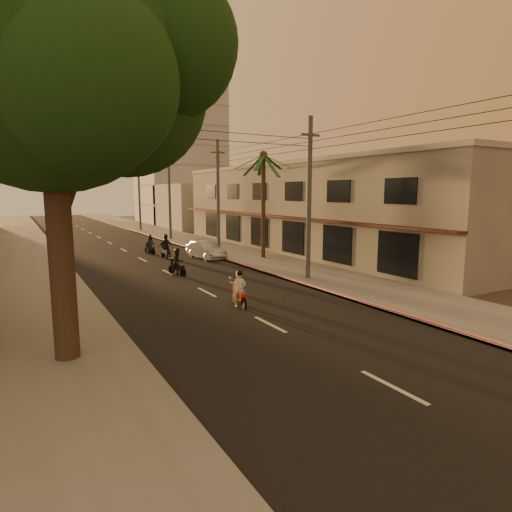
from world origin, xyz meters
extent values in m
plane|color=#383023|center=(0.00, 0.00, 0.00)|extent=(160.00, 160.00, 0.00)
cube|color=black|center=(0.00, 20.00, 0.01)|extent=(10.00, 140.00, 0.02)
cube|color=slate|center=(7.50, 20.00, 0.06)|extent=(5.00, 140.00, 0.12)
cube|color=slate|center=(-7.50, 20.00, 0.06)|extent=(5.00, 140.00, 0.12)
cube|color=red|center=(5.10, 15.00, 0.10)|extent=(0.20, 60.00, 0.20)
cube|color=gray|center=(14.00, 18.00, 3.50)|extent=(8.00, 34.00, 7.00)
cube|color=#9B978C|center=(14.00, 18.00, 7.15)|extent=(8.20, 34.20, 0.30)
cube|color=#361515|center=(9.70, 18.00, 3.10)|extent=(0.80, 34.00, 0.12)
cube|color=#B7B5B2|center=(16.00, 56.00, 14.00)|extent=(12.00, 12.00, 28.00)
cylinder|color=black|center=(-7.00, 2.00, 3.00)|extent=(0.70, 0.70, 6.00)
cylinder|color=black|center=(-6.20, 2.40, 6.00)|extent=(1.22, 2.17, 3.04)
cylinder|color=black|center=(-7.60, 1.70, 6.20)|extent=(1.31, 1.49, 2.73)
sphere|color=black|center=(-7.00, 2.00, 8.50)|extent=(7.20, 7.20, 7.20)
sphere|color=black|center=(-4.80, 3.00, 8.00)|extent=(5.20, 5.20, 5.20)
sphere|color=black|center=(-6.40, 0.20, 7.60)|extent=(4.60, 4.60, 4.60)
sphere|color=black|center=(-4.00, 1.50, 9.20)|extent=(4.40, 4.40, 4.40)
sphere|color=black|center=(-5.80, 4.40, 9.60)|extent=(4.40, 4.40, 4.40)
cylinder|color=black|center=(8.00, 16.00, 3.80)|extent=(0.32, 0.32, 7.60)
sphere|color=black|center=(8.00, 16.00, 7.60)|extent=(0.60, 0.60, 0.60)
cylinder|color=#38383A|center=(6.20, 8.00, 4.50)|extent=(0.26, 0.26, 9.00)
cube|color=#38383A|center=(6.20, 8.00, 8.00)|extent=(1.20, 0.12, 0.12)
cylinder|color=#38383A|center=(6.20, 20.00, 4.50)|extent=(0.26, 0.26, 9.00)
cube|color=#38383A|center=(6.20, 20.00, 8.00)|extent=(1.20, 0.12, 0.12)
cylinder|color=#38383A|center=(6.20, 32.00, 4.50)|extent=(0.26, 0.26, 9.00)
cube|color=#38383A|center=(6.20, 32.00, 8.00)|extent=(1.20, 0.12, 0.12)
cylinder|color=#38383A|center=(6.20, 44.00, 4.50)|extent=(0.26, 0.26, 9.00)
cube|color=#38383A|center=(6.20, 44.00, 8.00)|extent=(1.20, 0.12, 0.12)
cube|color=#9B978C|center=(14.00, 45.00, 3.00)|extent=(8.00, 14.00, 6.00)
cylinder|color=black|center=(0.29, 5.48, 0.26)|extent=(0.16, 0.52, 0.52)
cylinder|color=black|center=(0.13, 4.34, 0.26)|extent=(0.16, 0.52, 0.52)
cube|color=#A51E0C|center=(0.20, 4.84, 0.51)|extent=(0.40, 1.04, 0.28)
cube|color=#A51E0C|center=(0.27, 5.30, 0.64)|extent=(0.29, 0.13, 0.55)
cylinder|color=silver|center=(0.28, 5.41, 0.97)|extent=(0.51, 0.11, 0.04)
imported|color=silver|center=(0.20, 4.84, 0.77)|extent=(0.67, 0.53, 1.55)
sphere|color=black|center=(0.20, 4.84, 1.50)|extent=(0.28, 0.28, 0.28)
sphere|color=silver|center=(0.02, 5.43, 1.20)|extent=(0.11, 0.11, 0.11)
sphere|color=silver|center=(0.54, 5.35, 1.20)|extent=(0.11, 0.11, 0.11)
cylinder|color=black|center=(0.08, 13.61, 0.26)|extent=(0.23, 0.53, 0.53)
cylinder|color=black|center=(0.41, 12.48, 0.26)|extent=(0.23, 0.53, 0.53)
cube|color=black|center=(0.26, 12.98, 0.52)|extent=(0.53, 1.06, 0.28)
cube|color=black|center=(0.14, 13.43, 0.66)|extent=(0.30, 0.17, 0.56)
cylinder|color=silver|center=(0.11, 13.54, 0.99)|extent=(0.51, 0.18, 0.04)
imported|color=black|center=(0.26, 12.98, 0.79)|extent=(1.08, 1.00, 1.58)
sphere|color=black|center=(0.26, 12.98, 1.53)|extent=(0.28, 0.28, 0.28)
cylinder|color=black|center=(1.69, 20.34, 0.29)|extent=(0.11, 0.59, 0.58)
cylinder|color=black|center=(1.70, 19.04, 0.29)|extent=(0.11, 0.59, 0.58)
cube|color=black|center=(1.69, 19.61, 0.57)|extent=(0.30, 1.15, 0.31)
cube|color=black|center=(1.69, 20.13, 0.73)|extent=(0.31, 0.11, 0.63)
cylinder|color=silver|center=(1.69, 20.26, 1.10)|extent=(0.57, 0.05, 0.04)
imported|color=black|center=(1.69, 19.61, 0.88)|extent=(1.04, 0.45, 1.75)
sphere|color=black|center=(1.69, 19.61, 1.70)|extent=(0.31, 0.31, 0.31)
cylinder|color=black|center=(1.20, 23.13, 0.25)|extent=(0.19, 0.51, 0.50)
cylinder|color=black|center=(1.43, 22.04, 0.25)|extent=(0.19, 0.51, 0.50)
cube|color=black|center=(1.32, 22.52, 0.49)|extent=(0.44, 1.01, 0.27)
cube|color=black|center=(1.23, 22.96, 0.62)|extent=(0.28, 0.14, 0.53)
cylinder|color=silver|center=(1.21, 23.06, 0.93)|extent=(0.49, 0.14, 0.04)
imported|color=black|center=(1.32, 22.52, 0.75)|extent=(0.92, 0.77, 1.49)
sphere|color=black|center=(1.32, 22.52, 1.44)|extent=(0.27, 0.27, 0.27)
imported|color=#9EA1A6|center=(4.27, 18.07, 0.65)|extent=(2.17, 4.24, 1.31)
camera|label=1|loc=(-8.14, -11.21, 4.94)|focal=30.00mm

